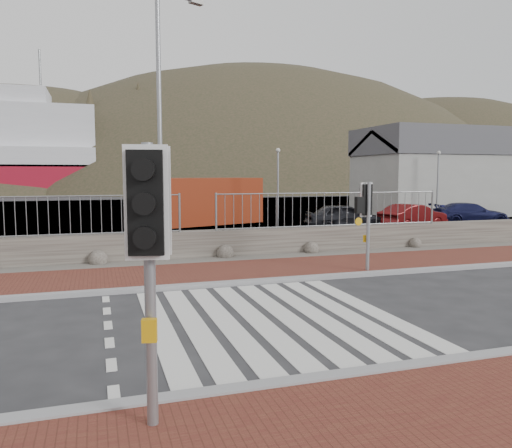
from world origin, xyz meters
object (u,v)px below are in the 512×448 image
object	(u,v)px
traffic_signal_far	(368,207)
streetlight	(163,108)
car_b	(413,217)
traffic_signal_near	(149,227)
car_c	(470,214)
shipping_container	(206,201)
car_a	(344,217)

from	to	relation	value
traffic_signal_far	streetlight	bearing A→B (deg)	-48.30
car_b	traffic_signal_near	bearing A→B (deg)	122.14
traffic_signal_near	car_c	xyz separation A→B (m)	(18.98, 17.10, -1.61)
traffic_signal_near	car_b	world-z (taller)	traffic_signal_near
traffic_signal_near	shipping_container	bearing A→B (deg)	89.03
shipping_container	car_a	size ratio (longest dim) A/B	1.59
streetlight	car_c	bearing A→B (deg)	-7.14
car_a	car_c	bearing A→B (deg)	-78.87
traffic_signal_near	traffic_signal_far	distance (m)	9.61
traffic_signal_near	car_b	size ratio (longest dim) A/B	0.79
car_a	car_c	world-z (taller)	car_a
streetlight	traffic_signal_near	bearing A→B (deg)	-122.69
shipping_container	car_c	distance (m)	14.56
traffic_signal_near	shipping_container	world-z (taller)	traffic_signal_near
car_a	car_c	size ratio (longest dim) A/B	0.93
traffic_signal_far	car_a	xyz separation A→B (m)	(4.52, 9.90, -1.20)
traffic_signal_near	shipping_container	size ratio (longest dim) A/B	0.50
traffic_signal_far	car_b	bearing A→B (deg)	-135.26
shipping_container	traffic_signal_far	bearing A→B (deg)	-105.11
traffic_signal_near	car_a	distance (m)	20.26
car_b	streetlight	bearing A→B (deg)	93.04
traffic_signal_near	streetlight	world-z (taller)	streetlight
car_b	shipping_container	bearing A→B (deg)	40.74
car_a	car_b	distance (m)	3.51
shipping_container	car_a	xyz separation A→B (m)	(5.80, -5.37, -0.62)
shipping_container	car_a	bearing A→B (deg)	-62.72
traffic_signal_near	car_b	distance (m)	21.77
shipping_container	car_c	xyz separation A→B (m)	(13.62, -5.11, -0.67)
car_b	traffic_signal_far	bearing A→B (deg)	123.33
car_a	streetlight	bearing A→B (deg)	127.64
traffic_signal_far	car_c	xyz separation A→B (m)	(12.34, 10.16, -1.25)
traffic_signal_far	car_c	distance (m)	16.03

